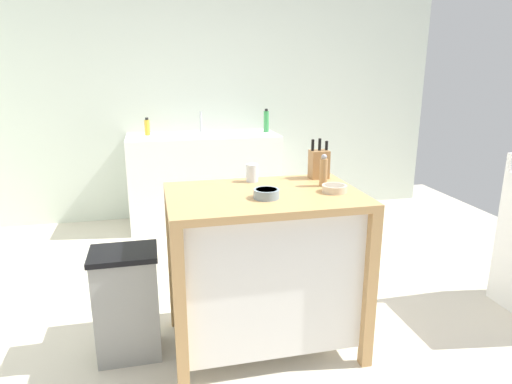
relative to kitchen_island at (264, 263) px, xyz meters
The scene contains 13 objects.
ground_plane 0.54m from the kitchen_island, 57.37° to the left, with size 5.90×5.90×0.00m, color beige.
wall_back 2.69m from the kitchen_island, 88.02° to the left, with size 4.90×0.10×2.60m, color silver.
kitchen_island is the anchor object (origin of this frame).
knife_block 0.69m from the kitchen_island, 31.83° to the left, with size 0.11×0.09×0.24m.
bowl_stoneware_deep 0.45m from the kitchen_island, 98.23° to the right, with size 0.14×0.14×0.05m.
bowl_ceramic_small 0.58m from the kitchen_island, 10.50° to the right, with size 0.14×0.14×0.04m.
drinking_cup 0.53m from the kitchen_island, 92.38° to the left, with size 0.07×0.07×0.10m.
pepper_grinder 0.62m from the kitchen_island, 10.14° to the left, with size 0.04×0.04×0.19m.
trash_bin 0.79m from the kitchen_island, behind, with size 0.36×0.28×0.63m.
sink_counter 2.22m from the kitchen_island, 91.88° to the left, with size 1.49×0.60×0.92m.
sink_faucet 2.42m from the kitchen_island, 91.77° to the left, with size 0.02×0.02×0.22m.
bottle_spray_cleaner 2.45m from the kitchen_island, 104.66° to the left, with size 0.05×0.05×0.17m.
bottle_dish_soap 2.41m from the kitchen_island, 75.38° to the left, with size 0.05×0.05×0.24m.
Camera 1 is at (-0.67, -2.42, 1.59)m, focal length 31.78 mm.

